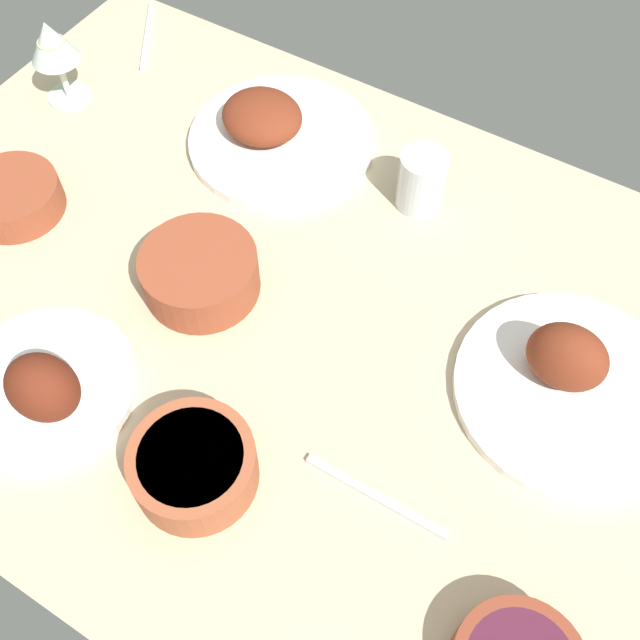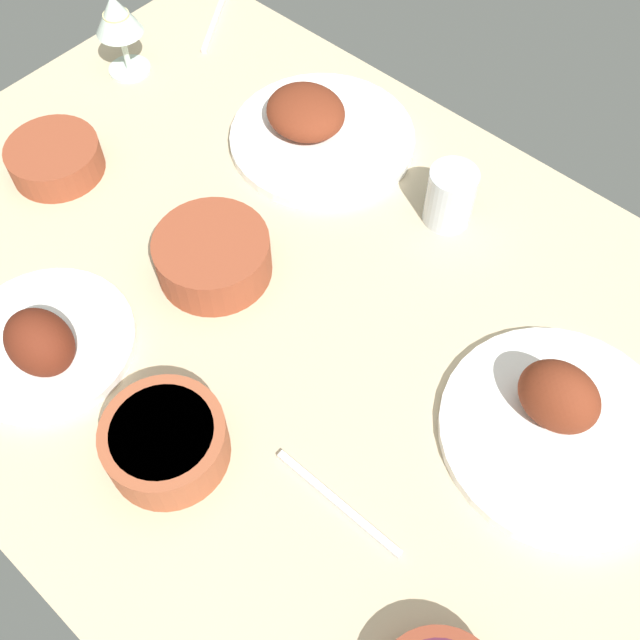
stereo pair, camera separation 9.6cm
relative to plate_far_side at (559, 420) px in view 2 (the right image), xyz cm
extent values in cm
cube|color=#C6B28E|center=(30.61, 8.01, -4.47)|extent=(140.00, 90.00, 4.00)
cylinder|color=white|center=(-0.73, 0.35, -1.67)|extent=(28.66, 28.66, 1.60)
ellipsoid|color=maroon|center=(1.44, -0.68, 3.27)|extent=(9.84, 7.56, 9.00)
cylinder|color=white|center=(54.99, 33.42, -1.67)|extent=(22.83, 22.83, 1.60)
ellipsoid|color=#602314|center=(52.22, 34.74, 3.06)|extent=(9.30, 7.64, 8.54)
cylinder|color=white|center=(53.31, -17.94, -1.67)|extent=(28.67, 28.67, 1.60)
ellipsoid|color=maroon|center=(56.42, -17.59, 1.92)|extent=(12.55, 11.45, 6.06)
cylinder|color=brown|center=(47.65, 10.54, 0.69)|extent=(15.65, 15.65, 6.32)
cylinder|color=brown|center=(47.65, 10.54, 3.35)|extent=(12.83, 12.83, 1.00)
cylinder|color=brown|center=(79.06, 13.12, -0.08)|extent=(13.85, 13.85, 4.77)
cylinder|color=white|center=(79.06, 13.12, 1.80)|extent=(11.35, 11.35, 1.00)
cylinder|color=#A35133|center=(32.19, 32.85, 0.67)|extent=(14.41, 14.41, 6.27)
cylinder|color=#D6BC70|center=(32.19, 32.85, 3.30)|extent=(11.82, 11.82, 1.00)
cylinder|color=silver|center=(88.78, -9.05, -2.22)|extent=(7.00, 7.00, 0.50)
cylinder|color=silver|center=(88.78, -9.05, 1.53)|extent=(1.00, 1.00, 7.00)
cone|color=silver|center=(88.78, -9.05, 8.28)|extent=(7.60, 7.60, 6.50)
cylinder|color=beige|center=(88.78, -9.05, 6.83)|extent=(4.18, 4.18, 2.80)
cylinder|color=silver|center=(29.66, -18.27, 2.04)|extent=(6.86, 6.86, 9.01)
cube|color=silver|center=(87.62, -27.97, -2.07)|extent=(10.71, 15.73, 0.80)
cube|color=silver|center=(13.32, 24.31, -2.07)|extent=(18.04, 1.07, 0.80)
camera|label=1|loc=(3.44, 52.82, 80.52)|focal=42.06mm
camera|label=2|loc=(-4.31, 47.09, 80.52)|focal=42.06mm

